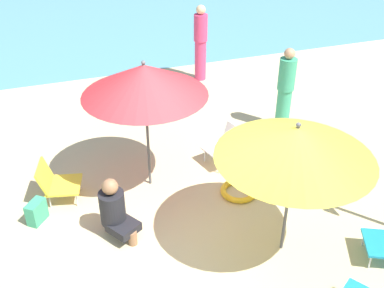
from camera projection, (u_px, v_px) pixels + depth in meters
name	position (u px, v px, depth m)	size (l,w,h in m)	color
ground_plane	(180.00, 230.00, 6.23)	(40.00, 40.00, 0.00)	#CCB789
umbrella_yellow	(296.00, 142.00, 5.10)	(1.85, 1.85, 1.87)	#4C4C51
umbrella_red	(144.00, 80.00, 6.21)	(1.78, 1.78, 2.04)	#4C4C51
beach_chair_a	(56.00, 181.00, 6.66)	(0.67, 0.64, 0.60)	gold
beach_chair_c	(286.00, 169.00, 6.92)	(0.70, 0.70, 0.60)	white
beach_chair_e	(227.00, 145.00, 7.48)	(0.69, 0.65, 0.60)	white
person_a	(201.00, 43.00, 10.11)	(0.30, 0.30, 1.70)	#DB3866
person_b	(285.00, 90.00, 8.20)	(0.31, 0.31, 1.57)	#389970
person_c	(115.00, 210.00, 5.94)	(0.50, 0.56, 0.89)	black
swim_ring	(239.00, 191.00, 6.90)	(0.56, 0.56, 0.09)	yellow
beach_bag	(37.00, 212.00, 6.31)	(0.30, 0.16, 0.33)	#389970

